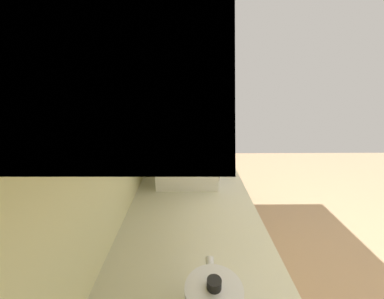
{
  "coord_description": "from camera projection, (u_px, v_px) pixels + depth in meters",
  "views": [
    {
      "loc": [
        -0.95,
        1.17,
        1.52
      ],
      "look_at": [
        -0.25,
        1.16,
        1.29
      ],
      "focal_mm": 20.7,
      "sensor_mm": 36.0,
      "label": 1
    }
  ],
  "objects": [
    {
      "name": "microwave",
      "position": [
        188.0,
        153.0,
        1.41
      ],
      "size": [
        0.44,
        0.36,
        0.31
      ],
      "color": "white",
      "rests_on": "counter_run"
    },
    {
      "name": "bowl",
      "position": [
        196.0,
        148.0,
        1.93
      ],
      "size": [
        0.17,
        0.17,
        0.05
      ],
      "color": "gold",
      "rests_on": "counter_run"
    },
    {
      "name": "wall_back",
      "position": [
        106.0,
        122.0,
        0.95
      ],
      "size": [
        4.38,
        0.12,
        2.66
      ],
      "primitive_type": "cube",
      "color": "beige",
      "rests_on": "ground_plane"
    },
    {
      "name": "oven_range",
      "position": [
        193.0,
        166.0,
        2.74
      ],
      "size": [
        0.62,
        0.69,
        1.08
      ],
      "color": "black",
      "rests_on": "ground_plane"
    }
  ]
}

